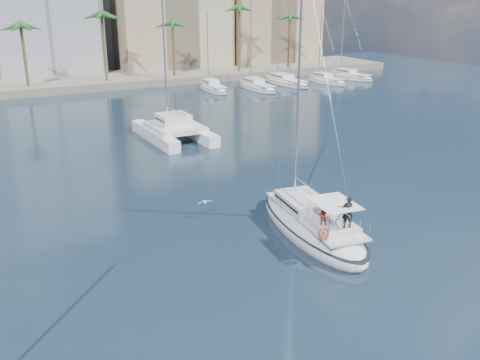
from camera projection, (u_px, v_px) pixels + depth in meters
ground at (246, 235)px, 32.41m from camera, size 160.00×160.00×0.00m
quay at (58, 84)px, 83.03m from camera, size 120.00×14.00×1.20m
building_beige at (168, 16)px, 97.20m from camera, size 20.00×14.00×20.00m
building_tan_right at (268, 20)px, 104.74m from camera, size 18.00×12.00×18.00m
palm_centre at (56, 20)px, 76.51m from camera, size 3.60×3.60×12.30m
palm_right at (261, 16)px, 91.60m from camera, size 3.60×3.60×12.30m
main_sloop at (311, 224)px, 32.64m from camera, size 5.20×11.96×17.18m
catamaran at (174, 128)px, 53.60m from camera, size 5.41×10.61×15.55m
seagull at (205, 202)px, 34.58m from camera, size 1.02×0.44×0.19m
moored_yacht_a at (213, 91)px, 80.45m from camera, size 3.37×9.52×11.90m
moored_yacht_b at (257, 89)px, 81.67m from camera, size 3.32×10.83×13.72m
moored_yacht_c at (286, 84)px, 86.22m from camera, size 3.98×12.33×15.54m
moored_yacht_d at (326, 83)px, 87.44m from camera, size 3.52×9.55×11.90m
moored_yacht_e at (349, 79)px, 91.99m from camera, size 4.61×11.11×13.72m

